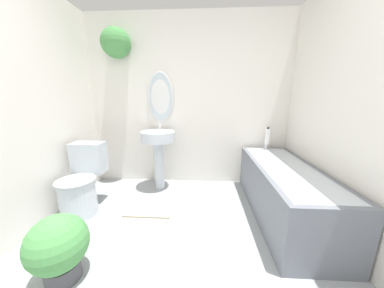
{
  "coord_description": "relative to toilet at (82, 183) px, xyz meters",
  "views": [
    {
      "loc": [
        0.21,
        -0.53,
        1.28
      ],
      "look_at": [
        0.1,
        1.42,
        0.81
      ],
      "focal_mm": 18.0,
      "sensor_mm": 36.0,
      "label": 1
    }
  ],
  "objects": [
    {
      "name": "wall_left",
      "position": [
        -0.29,
        -0.27,
        0.87
      ],
      "size": [
        0.06,
        2.41,
        2.4
      ],
      "color": "silver",
      "rests_on": "ground_plane"
    },
    {
      "name": "bath_mat",
      "position": [
        0.76,
        0.03,
        -0.32
      ],
      "size": [
        0.53,
        0.33,
        0.02
      ],
      "color": "#B7A88E",
      "rests_on": "ground_plane"
    },
    {
      "name": "pedestal_sink",
      "position": [
        0.76,
        0.6,
        0.32
      ],
      "size": [
        0.46,
        0.46,
        0.93
      ],
      "color": "silver",
      "rests_on": "ground_plane"
    },
    {
      "name": "bathtub",
      "position": [
        2.26,
        0.02,
        -0.03
      ],
      "size": [
        0.61,
        1.6,
        0.65
      ],
      "color": "slate",
      "rests_on": "ground_plane"
    },
    {
      "name": "potted_plant",
      "position": [
        0.38,
        -0.87,
        -0.05
      ],
      "size": [
        0.4,
        0.4,
        0.5
      ],
      "color": "#47474C",
      "rests_on": "ground_plane"
    },
    {
      "name": "toilet",
      "position": [
        0.0,
        0.0,
        0.0
      ],
      "size": [
        0.4,
        0.6,
        0.76
      ],
      "color": "silver",
      "rests_on": "ground_plane"
    },
    {
      "name": "wall_right",
      "position": [
        2.61,
        -0.27,
        0.87
      ],
      "size": [
        0.06,
        2.41,
        2.4
      ],
      "color": "silver",
      "rests_on": "ground_plane"
    },
    {
      "name": "shampoo_bottle",
      "position": [
        2.26,
        0.71,
        0.43
      ],
      "size": [
        0.06,
        0.06,
        0.24
      ],
      "color": "white",
      "rests_on": "bathtub"
    },
    {
      "name": "wall_back",
      "position": [
        1.04,
        0.89,
        0.97
      ],
      "size": [
        2.96,
        0.38,
        2.4
      ],
      "color": "silver",
      "rests_on": "ground_plane"
    }
  ]
}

